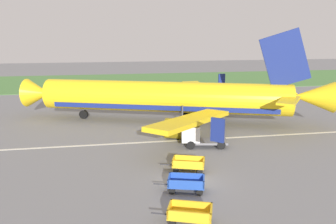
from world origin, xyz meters
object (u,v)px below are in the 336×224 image
baggage_cart_second_in_row (186,183)px  baggage_cart_third_in_row (188,164)px  airplane (173,98)px  baggage_cart_nearest (190,214)px  service_truck_beside_carts (195,135)px

baggage_cart_second_in_row → baggage_cart_third_in_row: bearing=74.2°
airplane → baggage_cart_nearest: size_ratio=10.19×
baggage_cart_third_in_row → service_truck_beside_carts: (2.09, 5.90, 0.50)m
baggage_cart_nearest → baggage_cart_third_in_row: 7.74m
airplane → service_truck_beside_carts: airplane is taller
airplane → baggage_cart_second_in_row: 19.19m
airplane → baggage_cart_nearest: 23.30m
baggage_cart_second_in_row → baggage_cart_third_in_row: size_ratio=1.01×
airplane → baggage_cart_second_in_row: (-2.63, -18.85, -2.45)m
baggage_cart_third_in_row → airplane: bearing=83.9°
baggage_cart_nearest → baggage_cart_second_in_row: same height
baggage_cart_nearest → baggage_cart_third_in_row: (1.71, 7.55, 0.00)m
airplane → baggage_cart_nearest: (-3.35, -22.93, -2.45)m
baggage_cart_third_in_row → service_truck_beside_carts: 6.28m
baggage_cart_third_in_row → service_truck_beside_carts: size_ratio=0.77×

